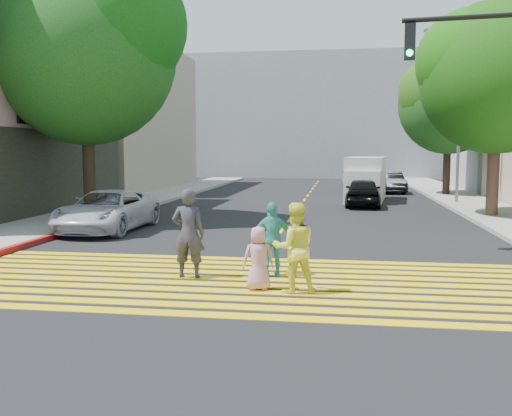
% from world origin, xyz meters
% --- Properties ---
extents(ground, '(120.00, 120.00, 0.00)m').
position_xyz_m(ground, '(0.00, 0.00, 0.00)').
color(ground, black).
extents(sidewalk_left, '(3.00, 40.00, 0.15)m').
position_xyz_m(sidewalk_left, '(-8.50, 22.00, 0.07)').
color(sidewalk_left, gray).
rests_on(sidewalk_left, ground).
extents(sidewalk_right, '(3.00, 60.00, 0.15)m').
position_xyz_m(sidewalk_right, '(8.50, 15.00, 0.07)').
color(sidewalk_right, gray).
rests_on(sidewalk_right, ground).
extents(curb_red, '(0.20, 8.00, 0.16)m').
position_xyz_m(curb_red, '(-6.90, 6.00, 0.08)').
color(curb_red, maroon).
rests_on(curb_red, ground).
extents(crosswalk, '(13.40, 5.30, 0.01)m').
position_xyz_m(crosswalk, '(0.00, 1.28, 0.01)').
color(crosswalk, yellow).
rests_on(crosswalk, ground).
extents(lane_line, '(0.12, 34.40, 0.01)m').
position_xyz_m(lane_line, '(0.00, 22.50, 0.01)').
color(lane_line, yellow).
rests_on(lane_line, ground).
extents(building_left_tan, '(12.00, 16.00, 10.00)m').
position_xyz_m(building_left_tan, '(-16.00, 28.00, 5.00)').
color(building_left_tan, tan).
rests_on(building_left_tan, ground).
extents(backdrop_block, '(30.00, 8.00, 12.00)m').
position_xyz_m(backdrop_block, '(0.00, 48.00, 6.00)').
color(backdrop_block, gray).
rests_on(backdrop_block, ground).
extents(tree_left, '(9.38, 9.09, 10.13)m').
position_xyz_m(tree_left, '(-7.78, 10.95, 6.83)').
color(tree_left, black).
rests_on(tree_left, ground).
extents(tree_right_near, '(7.21, 6.75, 8.78)m').
position_xyz_m(tree_right_near, '(8.11, 13.67, 5.94)').
color(tree_right_near, '#3E2C1C').
rests_on(tree_right_near, ground).
extents(tree_right_far, '(7.40, 7.27, 8.50)m').
position_xyz_m(tree_right_far, '(8.24, 24.82, 5.74)').
color(tree_right_far, '#31221A').
rests_on(tree_right_far, ground).
extents(pedestrian_man, '(0.74, 0.51, 1.96)m').
position_xyz_m(pedestrian_man, '(-1.26, 1.49, 0.98)').
color(pedestrian_man, '#32303F').
rests_on(pedestrian_man, ground).
extents(pedestrian_woman, '(1.02, 0.88, 1.78)m').
position_xyz_m(pedestrian_woman, '(1.13, 0.55, 0.89)').
color(pedestrian_woman, '#EEED49').
rests_on(pedestrian_woman, ground).
extents(pedestrian_child, '(0.71, 0.55, 1.29)m').
position_xyz_m(pedestrian_child, '(0.41, 0.64, 0.64)').
color(pedestrian_child, '#C27DA3').
rests_on(pedestrian_child, ground).
extents(pedestrian_extra, '(1.03, 0.60, 1.64)m').
position_xyz_m(pedestrian_extra, '(0.53, 1.95, 0.82)').
color(pedestrian_extra, teal).
rests_on(pedestrian_extra, ground).
extents(white_sedan, '(2.36, 5.04, 1.39)m').
position_xyz_m(white_sedan, '(-5.93, 8.08, 0.70)').
color(white_sedan, silver).
rests_on(white_sedan, ground).
extents(dark_car_near, '(1.80, 4.20, 1.42)m').
position_xyz_m(dark_car_near, '(3.06, 17.83, 0.71)').
color(dark_car_near, black).
rests_on(dark_car_near, ground).
extents(silver_car, '(2.44, 4.93, 1.38)m').
position_xyz_m(silver_car, '(3.15, 31.60, 0.69)').
color(silver_car, '#A2ADBA').
rests_on(silver_car, ground).
extents(dark_car_parked, '(1.83, 4.24, 1.36)m').
position_xyz_m(dark_car_parked, '(5.13, 27.12, 0.68)').
color(dark_car_parked, black).
rests_on(dark_car_parked, ground).
extents(white_van, '(2.45, 5.21, 2.37)m').
position_xyz_m(white_van, '(3.29, 20.84, 1.12)').
color(white_van, silver).
rests_on(white_van, ground).
extents(street_lamp, '(1.98, 0.55, 8.78)m').
position_xyz_m(street_lamp, '(7.56, 19.21, 5.04)').
color(street_lamp, slate).
rests_on(street_lamp, ground).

